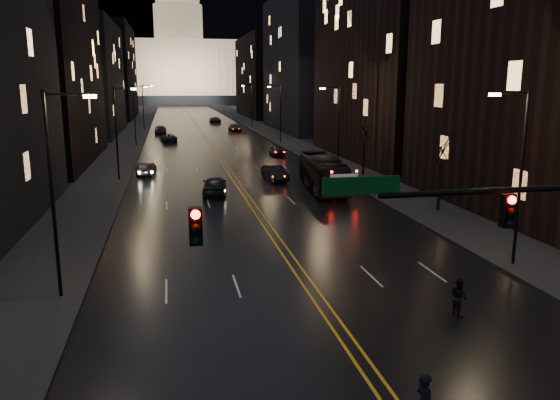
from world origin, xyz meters
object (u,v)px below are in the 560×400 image
bus (323,173)px  oncoming_car_b (146,169)px  receding_car_a (275,173)px  oncoming_car_a (215,185)px  pedestrian_b (459,297)px

bus → oncoming_car_b: size_ratio=2.58×
bus → receding_car_a: bearing=125.4°
oncoming_car_a → receding_car_a: (6.25, 5.57, -0.08)m
oncoming_car_b → receding_car_a: bearing=163.2°
oncoming_car_a → pedestrian_b: 27.71m
oncoming_car_a → pedestrian_b: bearing=112.4°
pedestrian_b → oncoming_car_b: bearing=15.7°
oncoming_car_a → receding_car_a: oncoming_car_a is taller
bus → pedestrian_b: size_ratio=6.90×
receding_car_a → oncoming_car_b: bearing=150.7°
bus → oncoming_car_a: size_ratio=2.24×
bus → pedestrian_b: bus is taller
oncoming_car_b → receding_car_a: receding_car_a is taller
oncoming_car_a → oncoming_car_b: 12.34m
oncoming_car_b → oncoming_car_a: bearing=125.4°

